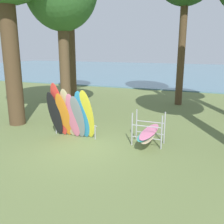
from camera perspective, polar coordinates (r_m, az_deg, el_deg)
name	(u,v)px	position (r m, az deg, el deg)	size (l,w,h in m)	color
ground_plane	(83,147)	(9.64, -6.53, -7.71)	(80.00, 80.00, 0.00)	olive
lake_water	(181,71)	(40.02, 15.13, 8.73)	(80.00, 36.00, 0.10)	slate
leaning_board_pile	(71,115)	(10.23, -9.22, -0.58)	(2.00, 0.89, 2.30)	black
board_storage_rack	(149,132)	(9.76, 8.15, -4.54)	(1.15, 2.13, 1.25)	#9EA0A5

